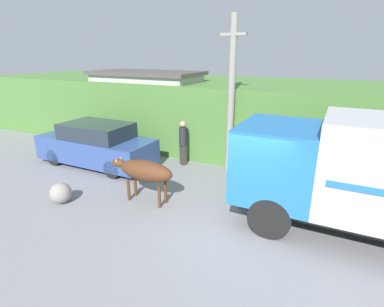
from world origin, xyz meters
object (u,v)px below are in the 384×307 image
at_px(brown_cow, 145,171).
at_px(roadside_rock, 61,193).
at_px(parked_suv, 96,145).
at_px(pedestrian_on_hill, 183,141).
at_px(utility_pole, 231,95).

distance_m(brown_cow, roadside_rock, 2.60).
distance_m(parked_suv, pedestrian_on_hill, 3.42).
height_order(brown_cow, pedestrian_on_hill, pedestrian_on_hill).
distance_m(parked_suv, roadside_rock, 3.26).
bearing_deg(pedestrian_on_hill, roadside_rock, 94.76).
xyz_separation_m(parked_suv, pedestrian_on_hill, (3.06, 1.51, 0.18)).
bearing_deg(brown_cow, pedestrian_on_hill, 102.29).
relative_size(brown_cow, roadside_rock, 3.36).
xyz_separation_m(pedestrian_on_hill, roadside_rock, (-1.75, -4.45, -0.68)).
bearing_deg(parked_suv, pedestrian_on_hill, 27.86).
distance_m(pedestrian_on_hill, roadside_rock, 4.83).
bearing_deg(utility_pole, parked_suv, -159.80).
bearing_deg(brown_cow, parked_suv, 157.98).
height_order(pedestrian_on_hill, utility_pole, utility_pole).
bearing_deg(roadside_rock, utility_pole, 53.09).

